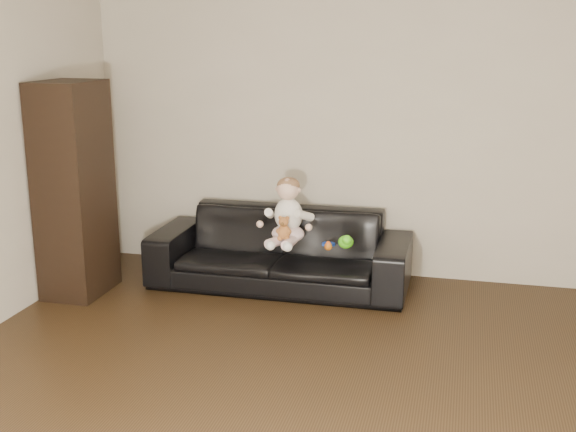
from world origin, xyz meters
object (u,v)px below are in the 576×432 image
(teddy_bear, at_px, (284,228))
(toy_rattle, at_px, (328,246))
(sofa, at_px, (280,249))
(toy_blue_disc, at_px, (329,244))
(baby, at_px, (288,214))
(cabinet, at_px, (74,190))
(toy_green, at_px, (346,242))

(teddy_bear, relative_size, toy_rattle, 3.02)
(sofa, bearing_deg, teddy_bear, -69.93)
(toy_rattle, distance_m, toy_blue_disc, 0.14)
(baby, bearing_deg, toy_rattle, -9.81)
(toy_blue_disc, bearing_deg, sofa, 166.34)
(toy_rattle, height_order, toy_blue_disc, toy_rattle)
(toy_rattle, bearing_deg, cabinet, -171.22)
(baby, distance_m, toy_rattle, 0.43)
(cabinet, height_order, toy_green, cabinet)
(toy_green, height_order, toy_rattle, toy_green)
(baby, height_order, toy_rattle, baby)
(sofa, height_order, cabinet, cabinet)
(cabinet, relative_size, toy_rattle, 27.08)
(baby, relative_size, toy_green, 3.63)
(sofa, relative_size, toy_rattle, 33.77)
(teddy_bear, relative_size, toy_green, 1.29)
(sofa, distance_m, cabinet, 1.73)
(toy_green, height_order, toy_blue_disc, toy_green)
(baby, distance_m, toy_green, 0.52)
(sofa, bearing_deg, toy_green, -15.23)
(toy_green, relative_size, toy_blue_disc, 1.37)
(toy_rattle, xyz_separation_m, toy_blue_disc, (-0.02, 0.14, -0.02))
(baby, xyz_separation_m, teddy_bear, (0.01, -0.16, -0.07))
(sofa, height_order, toy_blue_disc, sofa)
(sofa, distance_m, toy_blue_disc, 0.45)
(toy_green, bearing_deg, toy_blue_disc, 160.93)
(sofa, relative_size, toy_green, 14.44)
(cabinet, xyz_separation_m, teddy_bear, (1.65, 0.27, -0.28))
(cabinet, distance_m, toy_rattle, 2.06)
(sofa, xyz_separation_m, toy_green, (0.58, -0.16, 0.15))
(baby, height_order, toy_blue_disc, baby)
(toy_green, bearing_deg, sofa, 164.93)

